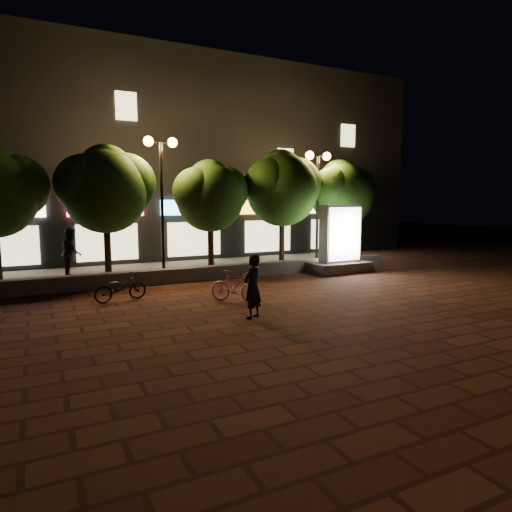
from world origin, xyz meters
TOP-DOWN VIEW (x-y plane):
  - ground at (0.00, 0.00)m, footprint 80.00×80.00m
  - retaining_wall at (0.00, 4.00)m, footprint 16.00×0.45m
  - sidewalk at (0.00, 6.50)m, footprint 16.00×5.00m
  - building_block at (-0.01, 12.99)m, footprint 28.00×8.12m
  - tree_left at (-3.45, 5.46)m, footprint 3.60×3.00m
  - tree_mid at (0.55, 5.46)m, footprint 3.24×2.70m
  - tree_right at (3.86, 5.46)m, footprint 3.72×3.10m
  - tree_far_right at (7.05, 5.46)m, footprint 3.48×2.90m
  - street_lamp_left at (-1.50, 5.20)m, footprint 1.26×0.36m
  - street_lamp_right at (5.50, 5.20)m, footprint 1.26×0.36m
  - ad_kiosk at (5.27, 3.19)m, footprint 2.58×1.34m
  - scooter_pink at (-0.73, 0.15)m, footprint 1.37×1.42m
  - rider at (-1.07, -1.68)m, footprint 0.70×0.63m
  - scooter_parked at (-3.69, 1.75)m, footprint 1.61×0.81m
  - pedestrian at (-4.66, 6.44)m, footprint 0.80×0.97m

SIDE VIEW (x-z plane):
  - ground at x=0.00m, z-range 0.00..0.00m
  - sidewalk at x=0.00m, z-range 0.00..0.08m
  - retaining_wall at x=0.00m, z-range 0.00..0.50m
  - scooter_parked at x=-3.69m, z-range 0.00..0.81m
  - scooter_pink at x=-0.73m, z-range 0.00..0.93m
  - rider at x=-1.07m, z-range 0.00..1.61m
  - pedestrian at x=-4.66m, z-range 0.08..1.92m
  - ad_kiosk at x=5.27m, z-range -0.27..2.50m
  - tree_mid at x=0.55m, z-range 0.97..5.47m
  - tree_far_right at x=7.05m, z-range 0.99..5.75m
  - tree_left at x=-3.45m, z-range 1.00..5.89m
  - tree_right at x=3.86m, z-range 1.03..6.10m
  - street_lamp_right at x=5.50m, z-range 1.40..6.38m
  - street_lamp_left at x=-1.50m, z-range 1.44..6.62m
  - building_block at x=-0.01m, z-range -0.65..10.65m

